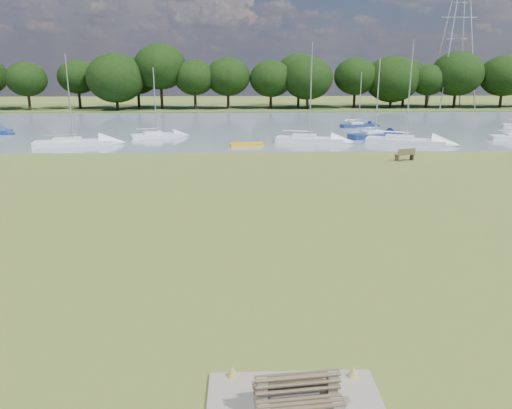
{
  "coord_description": "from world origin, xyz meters",
  "views": [
    {
      "loc": [
        -1.28,
        -23.78,
        7.83
      ],
      "look_at": [
        -0.54,
        -2.0,
        1.74
      ],
      "focal_mm": 35.0,
      "sensor_mm": 36.0,
      "label": 1
    }
  ],
  "objects_px": {
    "kayak": "(247,144)",
    "sailboat_4": "(156,134)",
    "sailboat_3": "(358,124)",
    "sailboat_5": "(309,138)",
    "sailboat_9": "(73,141)",
    "sailboat_8": "(375,133)",
    "sailboat_7": "(405,139)",
    "bench_pair": "(297,396)",
    "riverbank_bench": "(405,155)",
    "pylon": "(460,14)"
  },
  "relations": [
    {
      "from": "pylon",
      "to": "sailboat_3",
      "type": "distance_m",
      "value": 41.28
    },
    {
      "from": "sailboat_3",
      "to": "sailboat_8",
      "type": "distance_m",
      "value": 9.73
    },
    {
      "from": "sailboat_3",
      "to": "sailboat_5",
      "type": "distance_m",
      "value": 15.19
    },
    {
      "from": "sailboat_3",
      "to": "kayak",
      "type": "bearing_deg",
      "value": -146.64
    },
    {
      "from": "sailboat_5",
      "to": "sailboat_9",
      "type": "relative_size",
      "value": 1.13
    },
    {
      "from": "bench_pair",
      "to": "kayak",
      "type": "distance_m",
      "value": 39.74
    },
    {
      "from": "sailboat_4",
      "to": "sailboat_9",
      "type": "height_order",
      "value": "sailboat_9"
    },
    {
      "from": "kayak",
      "to": "sailboat_8",
      "type": "height_order",
      "value": "sailboat_8"
    },
    {
      "from": "kayak",
      "to": "sailboat_5",
      "type": "xyz_separation_m",
      "value": [
        6.5,
        2.27,
        0.34
      ]
    },
    {
      "from": "sailboat_5",
      "to": "sailboat_7",
      "type": "xyz_separation_m",
      "value": [
        9.68,
        -1.41,
        -0.0
      ]
    },
    {
      "from": "bench_pair",
      "to": "sailboat_7",
      "type": "height_order",
      "value": "sailboat_7"
    },
    {
      "from": "sailboat_4",
      "to": "sailboat_7",
      "type": "height_order",
      "value": "sailboat_7"
    },
    {
      "from": "sailboat_8",
      "to": "sailboat_9",
      "type": "bearing_deg",
      "value": 165.84
    },
    {
      "from": "riverbank_bench",
      "to": "sailboat_5",
      "type": "distance_m",
      "value": 12.44
    },
    {
      "from": "pylon",
      "to": "sailboat_4",
      "type": "relative_size",
      "value": 3.48
    },
    {
      "from": "sailboat_3",
      "to": "sailboat_9",
      "type": "distance_m",
      "value": 35.16
    },
    {
      "from": "kayak",
      "to": "sailboat_3",
      "type": "height_order",
      "value": "sailboat_3"
    },
    {
      "from": "bench_pair",
      "to": "sailboat_5",
      "type": "height_order",
      "value": "sailboat_5"
    },
    {
      "from": "bench_pair",
      "to": "sailboat_8",
      "type": "height_order",
      "value": "sailboat_8"
    },
    {
      "from": "sailboat_5",
      "to": "riverbank_bench",
      "type": "bearing_deg",
      "value": -41.66
    },
    {
      "from": "sailboat_3",
      "to": "sailboat_5",
      "type": "xyz_separation_m",
      "value": [
        -8.22,
        -12.77,
        0.07
      ]
    },
    {
      "from": "bench_pair",
      "to": "sailboat_3",
      "type": "bearing_deg",
      "value": 69.17
    },
    {
      "from": "bench_pair",
      "to": "sailboat_3",
      "type": "xyz_separation_m",
      "value": [
        14.22,
        54.78,
        -0.05
      ]
    },
    {
      "from": "sailboat_5",
      "to": "sailboat_9",
      "type": "height_order",
      "value": "sailboat_5"
    },
    {
      "from": "sailboat_3",
      "to": "sailboat_7",
      "type": "distance_m",
      "value": 14.26
    },
    {
      "from": "riverbank_bench",
      "to": "sailboat_4",
      "type": "relative_size",
      "value": 0.24
    },
    {
      "from": "sailboat_8",
      "to": "sailboat_7",
      "type": "bearing_deg",
      "value": -88.85
    },
    {
      "from": "bench_pair",
      "to": "riverbank_bench",
      "type": "distance_m",
      "value": 34.1
    },
    {
      "from": "sailboat_7",
      "to": "sailboat_5",
      "type": "bearing_deg",
      "value": -164.63
    },
    {
      "from": "riverbank_bench",
      "to": "pylon",
      "type": "relative_size",
      "value": 0.07
    },
    {
      "from": "kayak",
      "to": "sailboat_4",
      "type": "bearing_deg",
      "value": 140.35
    },
    {
      "from": "pylon",
      "to": "sailboat_9",
      "type": "xyz_separation_m",
      "value": [
        -56.43,
        -43.26,
        -16.25
      ]
    },
    {
      "from": "bench_pair",
      "to": "kayak",
      "type": "height_order",
      "value": "bench_pair"
    },
    {
      "from": "sailboat_4",
      "to": "sailboat_5",
      "type": "height_order",
      "value": "sailboat_5"
    },
    {
      "from": "sailboat_4",
      "to": "riverbank_bench",
      "type": "bearing_deg",
      "value": -51.53
    },
    {
      "from": "sailboat_4",
      "to": "sailboat_8",
      "type": "distance_m",
      "value": 24.27
    },
    {
      "from": "pylon",
      "to": "sailboat_9",
      "type": "height_order",
      "value": "pylon"
    },
    {
      "from": "riverbank_bench",
      "to": "sailboat_3",
      "type": "bearing_deg",
      "value": 69.12
    },
    {
      "from": "sailboat_5",
      "to": "sailboat_9",
      "type": "xyz_separation_m",
      "value": [
        -24.01,
        -1.27,
        -0.05
      ]
    },
    {
      "from": "kayak",
      "to": "sailboat_5",
      "type": "relative_size",
      "value": 0.33
    },
    {
      "from": "sailboat_9",
      "to": "bench_pair",
      "type": "bearing_deg",
      "value": -77.02
    },
    {
      "from": "kayak",
      "to": "bench_pair",
      "type": "bearing_deg",
      "value": -97.42
    },
    {
      "from": "sailboat_3",
      "to": "sailboat_9",
      "type": "relative_size",
      "value": 0.79
    },
    {
      "from": "riverbank_bench",
      "to": "sailboat_9",
      "type": "distance_m",
      "value": 32.16
    },
    {
      "from": "sailboat_8",
      "to": "bench_pair",
      "type": "bearing_deg",
      "value": -128.9
    },
    {
      "from": "kayak",
      "to": "sailboat_4",
      "type": "xyz_separation_m",
      "value": [
        -9.97,
        6.11,
        0.29
      ]
    },
    {
      "from": "pylon",
      "to": "sailboat_7",
      "type": "bearing_deg",
      "value": -117.64
    },
    {
      "from": "sailboat_3",
      "to": "sailboat_4",
      "type": "distance_m",
      "value": 26.26
    },
    {
      "from": "bench_pair",
      "to": "sailboat_5",
      "type": "bearing_deg",
      "value": 75.6
    },
    {
      "from": "sailboat_3",
      "to": "sailboat_8",
      "type": "height_order",
      "value": "sailboat_8"
    }
  ]
}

